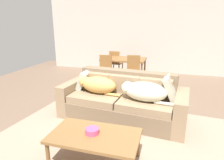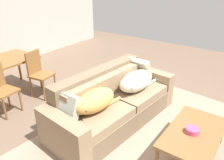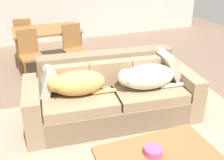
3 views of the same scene
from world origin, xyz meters
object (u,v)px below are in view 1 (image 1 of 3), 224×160
Objects in this scene: dining_chair_near_right at (133,71)px; coffee_table at (95,137)px; dog_on_left_cushion at (97,85)px; couch at (123,101)px; throw_pillow_by_right_arm at (171,89)px; bowl_on_coffee_table at (92,131)px; dog_on_right_cushion at (144,91)px; dining_table at (124,61)px; dining_chair_far_left at (115,62)px; throw_pillow_by_left_arm at (84,80)px; dining_chair_near_left at (105,70)px.

coffee_table is at bearing -97.61° from dining_chair_near_right.
dining_chair_near_right is (0.40, 1.79, -0.12)m from dog_on_left_cushion.
couch reaches higher than coffee_table.
couch is at bearing 178.20° from throw_pillow_by_right_arm.
throw_pillow_by_right_arm reaches higher than couch.
dog_on_left_cushion is 1.41m from bowl_on_coffee_table.
dog_on_right_cushion is at bearing -158.84° from throw_pillow_by_right_arm.
couch is at bearing 86.17° from bowl_on_coffee_table.
dog_on_right_cushion is 0.70× the size of dining_table.
bowl_on_coffee_table is (-0.96, -1.35, -0.22)m from throw_pillow_by_right_arm.
dog_on_right_cushion is 1.04× the size of dining_chair_far_left.
dining_chair_near_right is at bearing 64.92° from throw_pillow_by_left_arm.
dog_on_left_cushion is 0.99× the size of dining_chair_far_left.
bowl_on_coffee_table is at bearing 108.43° from dining_chair_far_left.
throw_pillow_by_left_arm reaches higher than dog_on_left_cushion.
coffee_table is at bearing -105.89° from dog_on_right_cushion.
bowl_on_coffee_table is at bearing -67.09° from dog_on_left_cushion.
dining_chair_near_right reaches higher than dog_on_left_cushion.
couch is 5.45× the size of throw_pillow_by_right_arm.
throw_pillow_by_left_arm reaches higher than dog_on_right_cushion.
dog_on_right_cushion is at bearing 68.48° from coffee_table.
bowl_on_coffee_table is 3.13m from dining_chair_near_right.
dining_chair_far_left is at bearing 91.58° from throw_pillow_by_left_arm.
couch is at bearing -77.76° from dining_table.
dining_table is (-0.93, 2.59, 0.03)m from dog_on_right_cushion.
bowl_on_coffee_table is (-0.09, -1.37, 0.12)m from couch.
coffee_table is (0.45, -1.35, -0.26)m from dog_on_left_cushion.
coffee_table is (0.81, -1.53, -0.27)m from throw_pillow_by_left_arm.
dining_chair_near_left is (-0.83, 3.14, 0.05)m from bowl_on_coffee_table.
dining_chair_near_right is at bearing 90.27° from bowl_on_coffee_table.
dining_chair_near_left is 1.21m from dining_chair_far_left.
couch reaches higher than dog_on_right_cushion.
throw_pillow_by_left_arm is at bearing -98.71° from dining_table.
dog_on_right_cushion is at bearing -15.24° from throw_pillow_by_left_arm.
dog_on_left_cushion is 1.45m from coffee_table.
throw_pillow_by_left_arm is 0.29× the size of dining_table.
coffee_table is 4.45m from dining_chair_far_left.
dining_chair_near_right is at bearing 131.71° from dining_chair_far_left.
bowl_on_coffee_table is 0.14× the size of dining_table.
dining_chair_near_left is at bearing -123.38° from dining_table.
throw_pillow_by_left_arm reaches higher than dining_table.
dog_on_right_cushion is 2.45× the size of throw_pillow_by_left_arm.
dining_chair_near_right reaches higher than dining_chair_far_left.
dining_chair_far_left is at bearing 83.60° from dining_chair_near_left.
throw_pillow_by_right_arm is 0.47× the size of dining_chair_near_right.
couch reaches higher than dining_table.
throw_pillow_by_right_arm is 3.50m from dining_chair_far_left.
bowl_on_coffee_table is 0.20× the size of dining_chair_far_left.
dog_on_left_cushion is 3.05m from dining_chair_far_left.
bowl_on_coffee_table is at bearing -82.19° from dining_chair_near_left.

